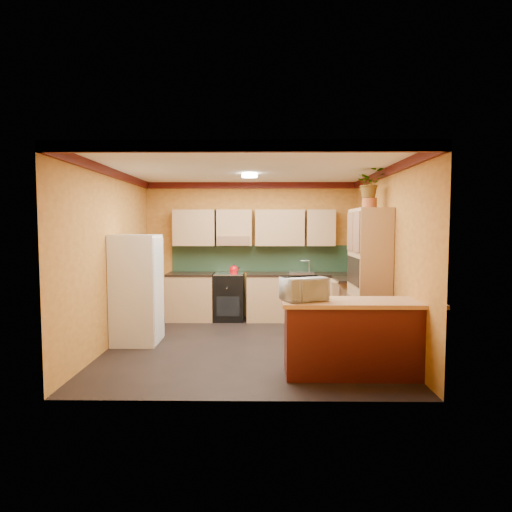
# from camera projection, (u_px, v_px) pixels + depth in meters

# --- Properties ---
(room_shell) EXTENTS (4.24, 4.24, 2.72)m
(room_shell) POSITION_uv_depth(u_px,v_px,m) (250.00, 210.00, 6.71)
(room_shell) COLOR black
(room_shell) RESTS_ON ground
(base_cabinets_back) EXTENTS (3.65, 0.60, 0.88)m
(base_cabinets_back) POSITION_uv_depth(u_px,v_px,m) (261.00, 298.00, 8.34)
(base_cabinets_back) COLOR tan
(base_cabinets_back) RESTS_ON ground
(countertop_back) EXTENTS (3.65, 0.62, 0.04)m
(countertop_back) POSITION_uv_depth(u_px,v_px,m) (261.00, 274.00, 8.31)
(countertop_back) COLOR black
(countertop_back) RESTS_ON base_cabinets_back
(stove) EXTENTS (0.58, 0.58, 0.91)m
(stove) POSITION_uv_depth(u_px,v_px,m) (229.00, 297.00, 8.35)
(stove) COLOR black
(stove) RESTS_ON ground
(kettle) EXTENTS (0.19, 0.19, 0.18)m
(kettle) POSITION_uv_depth(u_px,v_px,m) (234.00, 269.00, 8.26)
(kettle) COLOR red
(kettle) RESTS_ON stove
(sink) EXTENTS (0.48, 0.40, 0.03)m
(sink) POSITION_uv_depth(u_px,v_px,m) (301.00, 272.00, 8.30)
(sink) COLOR silver
(sink) RESTS_ON countertop_back
(base_cabinets_right) EXTENTS (0.60, 0.80, 0.88)m
(base_cabinets_right) POSITION_uv_depth(u_px,v_px,m) (352.00, 305.00, 7.56)
(base_cabinets_right) COLOR tan
(base_cabinets_right) RESTS_ON ground
(countertop_right) EXTENTS (0.62, 0.80, 0.04)m
(countertop_right) POSITION_uv_depth(u_px,v_px,m) (352.00, 279.00, 7.52)
(countertop_right) COLOR black
(countertop_right) RESTS_ON base_cabinets_right
(fridge) EXTENTS (0.68, 0.66, 1.70)m
(fridge) POSITION_uv_depth(u_px,v_px,m) (137.00, 289.00, 6.66)
(fridge) COLOR white
(fridge) RESTS_ON ground
(pantry) EXTENTS (0.48, 0.90, 2.10)m
(pantry) POSITION_uv_depth(u_px,v_px,m) (369.00, 277.00, 6.57)
(pantry) COLOR tan
(pantry) RESTS_ON ground
(fern_pot) EXTENTS (0.22, 0.22, 0.16)m
(fern_pot) POSITION_uv_depth(u_px,v_px,m) (369.00, 203.00, 6.54)
(fern_pot) COLOR #9F4D26
(fern_pot) RESTS_ON pantry
(fern) EXTENTS (0.44, 0.39, 0.45)m
(fern) POSITION_uv_depth(u_px,v_px,m) (370.00, 183.00, 6.52)
(fern) COLOR tan
(fern) RESTS_ON fern_pot
(breakfast_bar) EXTENTS (1.80, 0.55, 0.88)m
(breakfast_bar) POSITION_uv_depth(u_px,v_px,m) (359.00, 340.00, 5.23)
(breakfast_bar) COLOR #511513
(breakfast_bar) RESTS_ON ground
(bar_top) EXTENTS (1.90, 0.65, 0.05)m
(bar_top) POSITION_uv_depth(u_px,v_px,m) (360.00, 303.00, 5.19)
(bar_top) COLOR tan
(bar_top) RESTS_ON breakfast_bar
(microwave) EXTENTS (0.61, 0.52, 0.28)m
(microwave) POSITION_uv_depth(u_px,v_px,m) (304.00, 289.00, 5.19)
(microwave) COLOR white
(microwave) RESTS_ON bar_top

